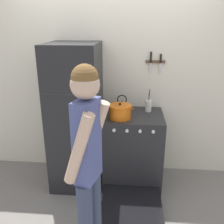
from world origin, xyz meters
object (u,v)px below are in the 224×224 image
utensil_jar (148,105)px  stove_range (133,150)px  person (88,163)px  dutch_oven_pot (120,111)px  tea_kettle (122,106)px  refrigerator (76,117)px

utensil_jar → stove_range: bearing=-136.1°
stove_range → person: bearing=-106.1°
stove_range → person: (-0.34, -1.19, 0.52)m
stove_range → person: 1.34m
dutch_oven_pot → tea_kettle: tea_kettle is taller
refrigerator → utensil_jar: bearing=10.8°
stove_range → dutch_oven_pot: bearing=-151.4°
refrigerator → utensil_jar: 0.91m
dutch_oven_pot → person: person is taller
utensil_jar → person: 1.46m
stove_range → utensil_jar: size_ratio=4.85×
utensil_jar → person: (-0.52, -1.36, -0.02)m
tea_kettle → utensil_jar: bearing=1.2°
refrigerator → tea_kettle: 0.59m
stove_range → tea_kettle: (-0.15, 0.17, 0.53)m
dutch_oven_pot → utensil_jar: size_ratio=1.08×
dutch_oven_pot → person: bearing=-99.4°
refrigerator → utensil_jar: (0.88, 0.17, 0.12)m
tea_kettle → utensil_jar: utensil_jar is taller
refrigerator → dutch_oven_pot: refrigerator is taller
tea_kettle → person: size_ratio=0.12×
stove_range → utensil_jar: (0.18, 0.17, 0.55)m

